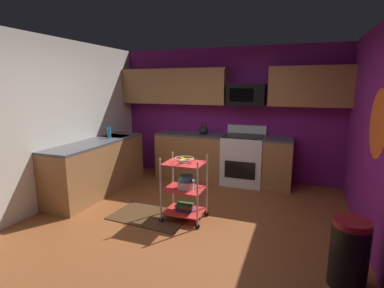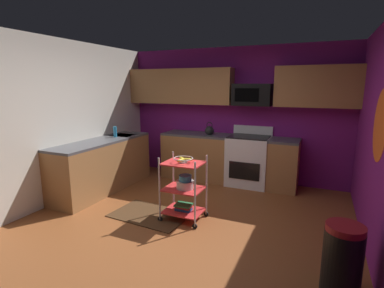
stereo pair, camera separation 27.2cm
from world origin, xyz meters
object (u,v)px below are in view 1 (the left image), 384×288
Objects in this scene: microwave at (246,95)px; kettle at (204,130)px; fruit_bowl at (184,159)px; trash_can at (349,253)px; mixing_bowl_large at (186,184)px; dish_soap_bottle at (109,133)px; oven_range at (243,159)px; book_stack at (184,207)px; mixing_bowl_small at (186,178)px; rolling_cart at (184,189)px.

microwave reaches higher than kettle.
fruit_bowl is 0.41× the size of trash_can.
mixing_bowl_large is 1.26× the size of dish_soap_bottle.
oven_range is 1.94m from book_stack.
microwave reaches higher than mixing_bowl_small.
trash_can is (1.93, -0.76, -0.29)m from mixing_bowl_small.
kettle reaches higher than dish_soap_bottle.
fruit_bowl is (0.00, -0.00, 0.42)m from rolling_cart.
microwave is at bearing 118.41° from trash_can.
rolling_cart is 0.17m from mixing_bowl_small.
microwave is 3.40m from trash_can.
trash_can is at bearing -61.59° from microwave.
oven_range is 1.57× the size of microwave.
kettle is at bearing 33.93° from dish_soap_bottle.
dish_soap_bottle is (-2.30, -1.12, -0.68)m from microwave.
mixing_bowl_small is at bearing -18.04° from book_stack.
trash_can is at bearing -49.09° from kettle.
book_stack is at bearing -24.92° from dish_soap_bottle.
microwave is 3.85× the size of mixing_bowl_small.
mixing_bowl_large is 0.34m from book_stack.
kettle is at bearing 99.69° from rolling_cart.
rolling_cart is at bearing -80.31° from kettle.
oven_range reaches higher than mixing_bowl_small.
oven_range is 6.04× the size of mixing_bowl_small.
oven_range is 4.17× the size of kettle.
dish_soap_bottle is (-1.85, 0.86, 0.40)m from mixing_bowl_small.
oven_range is 1.96m from fruit_bowl.
oven_range reaches higher than book_stack.
dish_soap_bottle is (-1.84, 0.84, 0.50)m from mixing_bowl_large.
oven_range reaches higher than trash_can.
mixing_bowl_small is 0.28× the size of trash_can.
rolling_cart is at bearing -24.92° from dish_soap_bottle.
kettle is (-0.80, -0.00, 0.52)m from oven_range.
rolling_cart is 0.27m from book_stack.
fruit_bowl is at bearing -24.92° from dish_soap_bottle.
mixing_bowl_small is at bearing -79.32° from kettle.
mixing_bowl_large is 0.95× the size of kettle.
rolling_cart is (-0.48, -1.86, -0.02)m from oven_range.
microwave is 2.18m from fruit_bowl.
mixing_bowl_large reaches higher than book_stack.
book_stack is (-0.04, 0.01, -0.44)m from mixing_bowl_small.
trash_can is at bearing -21.55° from rolling_cart.
mixing_bowl_small is (-0.44, -1.97, -1.08)m from microwave.
mixing_bowl_small is 0.75× the size of book_stack.
dish_soap_bottle is at bearing 155.20° from mixing_bowl_small.
oven_range is 2.57m from dish_soap_bottle.
oven_range is 5.50× the size of dish_soap_bottle.
fruit_bowl is (-0.48, -1.86, 0.40)m from oven_range.
microwave is 1.07m from kettle.
book_stack is (-0.03, 0.00, -0.34)m from mixing_bowl_large.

